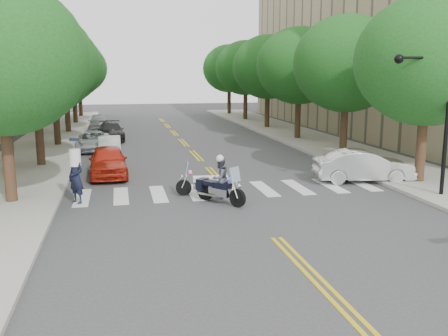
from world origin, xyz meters
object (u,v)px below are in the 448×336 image
object	(u,v)px
motorcycle_police	(219,182)
convertible	(363,166)
officer_standing	(76,178)

from	to	relation	value
motorcycle_police	convertible	bearing A→B (deg)	160.66
convertible	officer_standing	bearing A→B (deg)	105.10
officer_standing	convertible	bearing A→B (deg)	54.94
officer_standing	convertible	world-z (taller)	officer_standing
motorcycle_police	convertible	distance (m)	7.78
motorcycle_police	officer_standing	bearing A→B (deg)	-48.85
motorcycle_police	convertible	xyz separation A→B (m)	(7.39, 2.43, -0.11)
motorcycle_police	convertible	size ratio (longest dim) A/B	0.44
motorcycle_police	officer_standing	world-z (taller)	officer_standing
officer_standing	convertible	distance (m)	12.90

